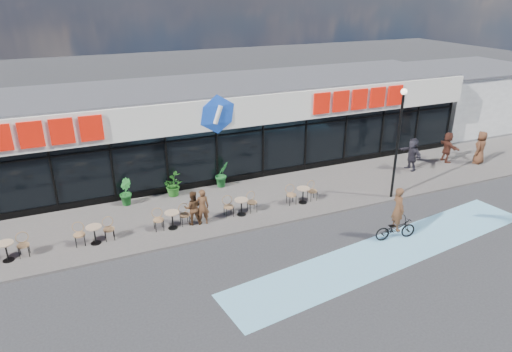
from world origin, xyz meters
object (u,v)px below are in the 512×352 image
at_px(pedestrian_b, 447,147).
at_px(pedestrian_c, 480,148).
at_px(patron_left, 202,207).
at_px(patron_right, 193,208).
at_px(pedestrian_a, 412,154).
at_px(lamp_post, 399,135).
at_px(potted_plant_mid, 172,185).
at_px(potted_plant_left, 125,192).
at_px(cyclist_a, 396,222).
at_px(potted_plant_right, 222,174).

distance_m(pedestrian_b, pedestrian_c, 1.76).
xyz_separation_m(patron_left, patron_right, (-0.37, 0.16, -0.04)).
height_order(patron_right, pedestrian_a, pedestrian_a).
height_order(lamp_post, potted_plant_mid, lamp_post).
bearing_deg(lamp_post, pedestrian_c, 12.77).
xyz_separation_m(lamp_post, pedestrian_a, (3.23, 2.42, -2.18)).
height_order(potted_plant_left, pedestrian_c, pedestrian_c).
height_order(pedestrian_b, cyclist_a, cyclist_a).
bearing_deg(cyclist_a, patron_left, 148.93).
height_order(patron_right, pedestrian_c, pedestrian_c).
distance_m(potted_plant_right, pedestrian_a, 10.39).
xyz_separation_m(potted_plant_left, patron_left, (2.68, -3.21, 0.18)).
height_order(pedestrian_a, cyclist_a, cyclist_a).
xyz_separation_m(pedestrian_b, cyclist_a, (-8.22, -5.72, -0.21)).
xyz_separation_m(potted_plant_left, cyclist_a, (9.42, -7.27, 0.05)).
xyz_separation_m(patron_right, pedestrian_a, (12.63, 1.31, 0.15)).
xyz_separation_m(lamp_post, potted_plant_right, (-6.99, 4.35, -2.43)).
bearing_deg(patron_left, lamp_post, -179.02).
relative_size(lamp_post, potted_plant_right, 4.03).
bearing_deg(pedestrian_b, patron_left, 106.53).
distance_m(lamp_post, potted_plant_right, 8.58).
bearing_deg(pedestrian_b, patron_right, 105.79).
distance_m(potted_plant_left, pedestrian_c, 19.29).
bearing_deg(potted_plant_right, cyclist_a, -57.85).
relative_size(potted_plant_mid, patron_left, 0.68).
xyz_separation_m(potted_plant_mid, pedestrian_c, (16.94, -2.57, 0.40)).
bearing_deg(cyclist_a, lamp_post, 53.48).
xyz_separation_m(lamp_post, potted_plant_left, (-11.72, 4.16, -2.47)).
relative_size(potted_plant_mid, cyclist_a, 0.48).
bearing_deg(pedestrian_b, cyclist_a, 135.03).
xyz_separation_m(potted_plant_left, pedestrian_a, (14.95, -1.74, 0.29)).
xyz_separation_m(potted_plant_right, pedestrian_c, (14.39, -2.67, 0.29)).
bearing_deg(pedestrian_a, potted_plant_left, -94.21).
relative_size(lamp_post, patron_left, 3.28).
bearing_deg(potted_plant_left, pedestrian_b, -5.03).
bearing_deg(potted_plant_mid, cyclist_a, -45.49).
xyz_separation_m(lamp_post, patron_right, (-9.41, 1.11, -2.33)).
bearing_deg(pedestrian_b, potted_plant_right, 92.54).
relative_size(potted_plant_right, patron_left, 0.81).
xyz_separation_m(potted_plant_mid, potted_plant_right, (2.55, 0.09, 0.11)).
bearing_deg(pedestrian_c, potted_plant_left, -34.75).
distance_m(potted_plant_mid, potted_plant_right, 2.55).
height_order(potted_plant_left, cyclist_a, cyclist_a).
height_order(potted_plant_mid, pedestrian_b, pedestrian_b).
relative_size(potted_plant_right, cyclist_a, 0.58).
height_order(potted_plant_mid, cyclist_a, cyclist_a).
height_order(potted_plant_left, potted_plant_right, potted_plant_right).
bearing_deg(pedestrian_a, patron_right, -81.63).
distance_m(pedestrian_c, cyclist_a, 10.83).
bearing_deg(cyclist_a, potted_plant_right, 122.15).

